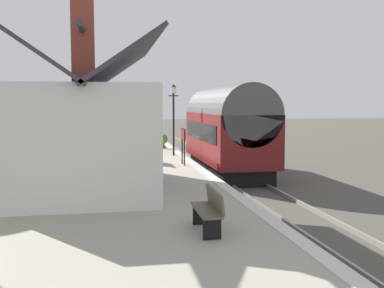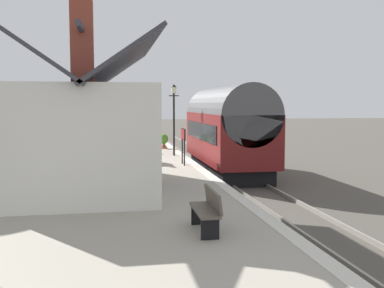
% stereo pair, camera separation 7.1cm
% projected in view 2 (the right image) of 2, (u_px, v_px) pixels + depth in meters
% --- Properties ---
extents(ground_plane, '(160.00, 160.00, 0.00)m').
position_uv_depth(ground_plane, '(217.00, 180.00, 20.65)').
color(ground_plane, '#4C473F').
extents(platform, '(32.00, 6.62, 0.83)m').
position_uv_depth(platform, '(121.00, 173.00, 19.86)').
color(platform, '#A39B8C').
rests_on(platform, ground).
extents(platform_edge_coping, '(32.00, 0.36, 0.02)m').
position_uv_depth(platform_edge_coping, '(191.00, 162.00, 20.37)').
color(platform_edge_coping, beige).
rests_on(platform_edge_coping, platform).
extents(rail_near, '(52.00, 0.08, 0.14)m').
position_uv_depth(rail_near, '(251.00, 177.00, 20.92)').
color(rail_near, gray).
rests_on(rail_near, ground).
extents(rail_far, '(52.00, 0.08, 0.14)m').
position_uv_depth(rail_far, '(221.00, 178.00, 20.67)').
color(rail_far, gray).
rests_on(rail_far, ground).
extents(train, '(8.39, 2.73, 4.32)m').
position_uv_depth(train, '(227.00, 129.00, 22.15)').
color(train, black).
rests_on(train, ground).
extents(station_building, '(7.30, 4.07, 5.61)m').
position_uv_depth(station_building, '(89.00, 134.00, 14.01)').
color(station_building, white).
rests_on(station_building, platform).
extents(bench_by_lamp, '(1.42, 0.50, 0.88)m').
position_uv_depth(bench_by_lamp, '(143.00, 143.00, 24.84)').
color(bench_by_lamp, brown).
rests_on(bench_by_lamp, platform).
extents(bench_platform_end, '(1.41, 0.47, 0.88)m').
position_uv_depth(bench_platform_end, '(142.00, 138.00, 27.99)').
color(bench_platform_end, brown).
rests_on(bench_platform_end, platform).
extents(bench_mid_platform, '(1.40, 0.44, 0.88)m').
position_uv_depth(bench_mid_platform, '(207.00, 209.00, 9.27)').
color(bench_mid_platform, brown).
rests_on(bench_mid_platform, platform).
extents(bench_near_building, '(1.42, 0.49, 0.88)m').
position_uv_depth(bench_near_building, '(151.00, 152.00, 19.97)').
color(bench_near_building, brown).
rests_on(bench_near_building, platform).
extents(planter_edge_near, '(0.62, 0.62, 0.84)m').
position_uv_depth(planter_edge_near, '(125.00, 139.00, 28.06)').
color(planter_edge_near, black).
rests_on(planter_edge_near, platform).
extents(planter_edge_far, '(0.53, 0.53, 0.85)m').
position_uv_depth(planter_edge_far, '(164.00, 141.00, 26.52)').
color(planter_edge_far, '#9E5138').
rests_on(planter_edge_far, platform).
extents(planter_bench_right, '(1.07, 0.32, 0.65)m').
position_uv_depth(planter_bench_right, '(79.00, 148.00, 23.46)').
color(planter_bench_right, black).
rests_on(planter_bench_right, platform).
extents(planter_corner_building, '(0.88, 0.32, 0.58)m').
position_uv_depth(planter_corner_building, '(82.00, 152.00, 21.97)').
color(planter_corner_building, '#9E5138').
rests_on(planter_corner_building, platform).
extents(planter_by_door, '(0.55, 0.55, 0.83)m').
position_uv_depth(planter_by_door, '(108.00, 142.00, 25.85)').
color(planter_by_door, '#9E5138').
rests_on(planter_by_door, platform).
extents(lamp_post_platform, '(0.32, 0.50, 3.60)m').
position_uv_depth(lamp_post_platform, '(174.00, 106.00, 22.76)').
color(lamp_post_platform, black).
rests_on(lamp_post_platform, platform).
extents(station_sign_board, '(0.96, 0.06, 1.57)m').
position_uv_depth(station_sign_board, '(183.00, 137.00, 19.41)').
color(station_sign_board, black).
rests_on(station_sign_board, platform).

